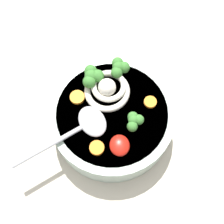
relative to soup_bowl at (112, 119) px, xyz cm
name	(u,v)px	position (x,y,z in cm)	size (l,w,h in cm)	color
table_slab	(116,140)	(-2.60, -0.57, -5.56)	(100.79, 100.79, 4.31)	#BCB29E
soup_bowl	(112,119)	(0.00, 0.00, 0.00)	(22.60, 22.60, 6.58)	#9EB2A3
noodle_pile	(108,89)	(4.06, 0.37, 4.32)	(9.07, 8.89, 3.64)	silver
soup_spoon	(85,125)	(-2.28, 4.83, 3.98)	(10.41, 17.01, 1.60)	#B7B7BC
chili_sauce_dollop	(122,145)	(-6.44, -0.98, 4.02)	(3.73, 3.36, 1.68)	#B2190F
broccoli_floret_far	(92,76)	(6.25, 2.88, 5.42)	(4.52, 3.89, 3.58)	#7A9E60
broccoli_floret_right	(134,122)	(-2.85, -3.47, 4.93)	(3.54, 3.04, 2.80)	#7A9E60
broccoli_floret_near_spoon	(119,68)	(7.63, -2.11, 5.23)	(4.13, 3.56, 3.27)	#7A9E60
carrot_slice_front	(77,97)	(3.39, 5.90, 3.48)	(2.64, 2.64, 0.61)	orange
carrot_slice_extra_a	(97,148)	(-6.35, 3.22, 3.57)	(2.49, 2.49, 0.78)	orange
carrot_slice_beside_chili	(150,102)	(1.07, -6.97, 3.45)	(2.26, 2.26, 0.54)	orange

